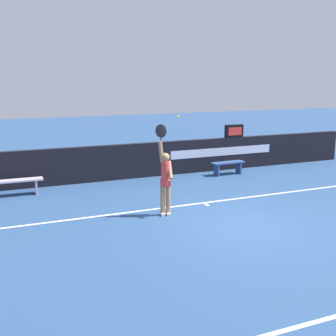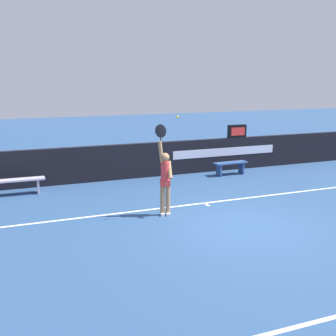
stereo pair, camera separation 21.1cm
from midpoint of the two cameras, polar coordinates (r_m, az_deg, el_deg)
ground_plane at (r=10.32m, az=10.61°, el=-7.79°), size 60.00×60.00×0.00m
court_lines at (r=9.64m, az=13.43°, el=-9.39°), size 12.21×6.01×0.00m
back_wall at (r=15.11m, az=-0.74°, el=1.22°), size 16.34×0.20×1.22m
speed_display at (r=16.34m, az=9.67°, el=4.93°), size 0.74×0.17×0.49m
tennis_player at (r=10.69m, az=0.15°, el=-1.42°), size 0.45×0.41×2.37m
tennis_ball at (r=10.22m, az=1.86°, el=6.92°), size 0.06×0.06×0.06m
courtside_bench_near at (r=15.47m, az=8.82°, el=0.35°), size 1.26×0.41×0.47m
courtside_bench_far at (r=13.44m, az=-19.64°, el=-1.91°), size 1.78×0.39×0.49m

